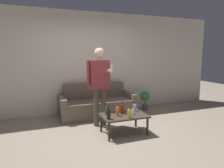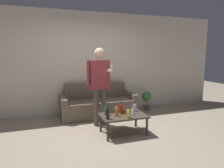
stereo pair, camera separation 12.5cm
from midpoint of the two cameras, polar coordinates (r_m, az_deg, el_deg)
ground_plane at (r=3.87m, az=0.48°, el=-15.65°), size 16.00×16.00×0.00m
wall_back at (r=5.47m, az=-6.50°, el=6.00°), size 8.00×0.06×2.70m
couch at (r=5.25m, az=-3.41°, el=-5.73°), size 1.91×0.82×0.82m
coffee_table at (r=4.04m, az=4.13°, el=-9.38°), size 0.90×0.59×0.39m
bottle_orange at (r=4.00m, az=-0.84°, el=-7.54°), size 0.06×0.06×0.23m
bottle_green at (r=3.94m, az=2.25°, el=-7.81°), size 0.06×0.06×0.23m
bottle_dark at (r=3.83m, az=5.56°, el=-8.41°), size 0.06×0.06×0.21m
bottle_yellow at (r=4.07m, az=3.64°, el=-7.10°), size 0.07×0.07×0.25m
bottle_red at (r=4.29m, az=7.30°, el=-6.72°), size 0.07×0.07×0.18m
bottle_clear at (r=3.74m, az=-0.31°, el=-8.63°), size 0.06×0.06×0.24m
wine_glass_near at (r=4.07m, az=6.85°, el=-7.10°), size 0.07×0.07×0.15m
person_standing_front at (r=4.36m, az=-2.76°, el=1.07°), size 0.49×0.44×1.72m
potted_plant at (r=5.78m, az=10.42°, el=-3.92°), size 0.28×0.28×0.54m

